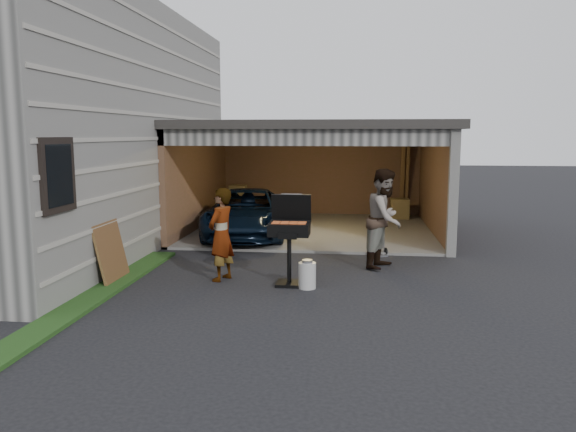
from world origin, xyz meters
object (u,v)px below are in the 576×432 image
at_px(woman, 221,234).
at_px(plywood_panel, 111,252).
at_px(hand_truck, 379,247).
at_px(minivan, 247,215).
at_px(propane_tank, 307,275).
at_px(bbq_grill, 289,232).
at_px(man, 385,219).

height_order(woman, plywood_panel, woman).
bearing_deg(hand_truck, minivan, 131.82).
bearing_deg(propane_tank, minivan, 112.97).
bearing_deg(plywood_panel, propane_tank, 0.01).
height_order(woman, hand_truck, woman).
relative_size(minivan, hand_truck, 4.44).
relative_size(plywood_panel, hand_truck, 1.16).
xyz_separation_m(woman, bbq_grill, (1.24, -0.15, 0.09)).
xyz_separation_m(man, plywood_panel, (-4.83, -1.70, -0.43)).
bearing_deg(propane_tank, woman, 167.06).
relative_size(minivan, man, 2.15).
distance_m(woman, hand_truck, 3.81).
relative_size(man, plywood_panel, 1.79).
distance_m(man, bbq_grill, 2.26).
bearing_deg(plywood_panel, minivan, 70.93).
xyz_separation_m(woman, hand_truck, (2.88, 2.40, -0.65)).
distance_m(man, hand_truck, 1.32).
distance_m(plywood_panel, hand_truck, 5.53).
bearing_deg(minivan, bbq_grill, -75.40).
height_order(plywood_panel, hand_truck, plywood_panel).
distance_m(minivan, plywood_panel, 4.76).
relative_size(woman, hand_truck, 1.77).
height_order(minivan, man, man).
bearing_deg(man, propane_tank, 164.41).
height_order(man, bbq_grill, man).
distance_m(propane_tank, plywood_panel, 3.48).
bearing_deg(bbq_grill, man, 41.40).
distance_m(woman, propane_tank, 1.72).
distance_m(propane_tank, hand_truck, 3.06).
bearing_deg(hand_truck, man, -106.85).
xyz_separation_m(minivan, plywood_panel, (-1.56, -4.50, -0.04)).
xyz_separation_m(minivan, bbq_grill, (1.58, -4.29, 0.34)).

